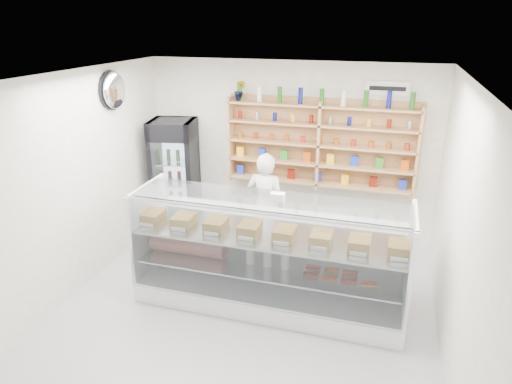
% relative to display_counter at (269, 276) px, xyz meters
% --- Properties ---
extents(room, '(5.00, 5.00, 5.00)m').
position_rel_display_counter_xyz_m(room, '(-0.24, -0.47, 1.02)').
color(room, silver).
rests_on(room, ground).
extents(display_counter, '(3.28, 0.98, 1.43)m').
position_rel_display_counter_xyz_m(display_counter, '(0.00, 0.00, 0.00)').
color(display_counter, white).
rests_on(display_counter, floor).
extents(shop_worker, '(0.61, 0.42, 1.60)m').
position_rel_display_counter_xyz_m(shop_worker, '(-0.38, 1.21, 0.42)').
color(shop_worker, silver).
rests_on(shop_worker, floor).
extents(drinks_cooler, '(0.79, 0.78, 1.89)m').
position_rel_display_counter_xyz_m(drinks_cooler, '(-2.01, 1.59, 0.57)').
color(drinks_cooler, black).
rests_on(drinks_cooler, floor).
extents(wall_shelving, '(2.84, 0.28, 1.33)m').
position_rel_display_counter_xyz_m(wall_shelving, '(0.26, 1.87, 1.21)').
color(wall_shelving, tan).
rests_on(wall_shelving, back_wall).
extents(potted_plant, '(0.18, 0.15, 0.31)m').
position_rel_display_counter_xyz_m(potted_plant, '(-0.99, 1.87, 1.97)').
color(potted_plant, '#1E6626').
rests_on(potted_plant, wall_shelving).
extents(security_mirror, '(0.15, 0.50, 0.50)m').
position_rel_display_counter_xyz_m(security_mirror, '(-2.41, 0.73, 2.07)').
color(security_mirror, silver).
rests_on(security_mirror, left_wall).
extents(wall_sign, '(0.62, 0.03, 0.20)m').
position_rel_display_counter_xyz_m(wall_sign, '(1.16, 2.00, 2.07)').
color(wall_sign, white).
rests_on(wall_sign, back_wall).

